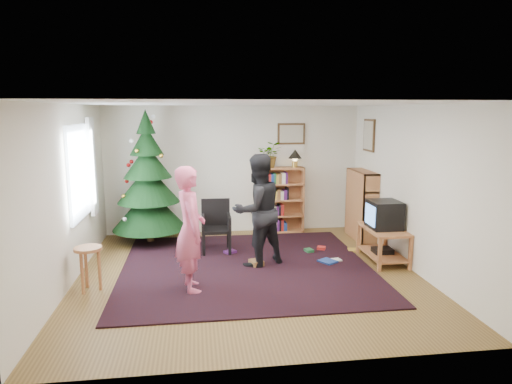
{
  "coord_description": "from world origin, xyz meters",
  "views": [
    {
      "loc": [
        -0.75,
        -6.43,
        2.41
      ],
      "look_at": [
        0.22,
        0.79,
        1.1
      ],
      "focal_mm": 32.0,
      "sensor_mm": 36.0,
      "label": 1
    }
  ],
  "objects": [
    {
      "name": "curtain",
      "position": [
        -2.43,
        1.3,
        1.5
      ],
      "size": [
        0.06,
        0.35,
        1.6
      ],
      "primitive_type": "cube",
      "color": "white",
      "rests_on": "wall_left"
    },
    {
      "name": "picture_back",
      "position": [
        1.15,
        2.48,
        1.95
      ],
      "size": [
        0.55,
        0.03,
        0.42
      ],
      "color": "#4C3319",
      "rests_on": "wall_back"
    },
    {
      "name": "wall_left",
      "position": [
        -2.5,
        0.0,
        1.25
      ],
      "size": [
        0.02,
        5.0,
        2.5
      ],
      "primitive_type": "cube",
      "color": "silver",
      "rests_on": "floor"
    },
    {
      "name": "rug",
      "position": [
        0.0,
        0.3,
        0.01
      ],
      "size": [
        3.8,
        3.6,
        0.02
      ],
      "primitive_type": "cube",
      "color": "black",
      "rests_on": "floor"
    },
    {
      "name": "table_lamp",
      "position": [
        1.2,
        2.34,
        1.54
      ],
      "size": [
        0.26,
        0.26,
        0.35
      ],
      "color": "#A57F33",
      "rests_on": "bookshelf_back"
    },
    {
      "name": "christmas_tree",
      "position": [
        -1.61,
        1.92,
        1.01
      ],
      "size": [
        1.34,
        1.34,
        2.43
      ],
      "rotation": [
        0.0,
        0.0,
        -0.03
      ],
      "color": "#3F2816",
      "rests_on": "rug"
    },
    {
      "name": "person_by_chair",
      "position": [
        0.19,
        0.41,
        0.88
      ],
      "size": [
        1.06,
        0.97,
        1.76
      ],
      "primitive_type": "imported",
      "rotation": [
        0.0,
        0.0,
        3.59
      ],
      "color": "black",
      "rests_on": "rug"
    },
    {
      "name": "armchair",
      "position": [
        -0.42,
        1.22,
        0.48
      ],
      "size": [
        0.5,
        0.5,
        0.9
      ],
      "rotation": [
        0.0,
        0.0,
        -0.02
      ],
      "color": "black",
      "rests_on": "rug"
    },
    {
      "name": "floor_clutter",
      "position": [
        1.03,
        0.68,
        0.04
      ],
      "size": [
        2.35,
        0.88,
        0.08
      ],
      "color": "#A51E19",
      "rests_on": "rug"
    },
    {
      "name": "person_standing",
      "position": [
        -0.84,
        -0.48,
        0.85
      ],
      "size": [
        0.51,
        0.68,
        1.7
      ],
      "primitive_type": "imported",
      "rotation": [
        0.0,
        0.0,
        1.75
      ],
      "color": "#D5557B",
      "rests_on": "rug"
    },
    {
      "name": "bookshelf_back",
      "position": [
        0.9,
        2.34,
        0.66
      ],
      "size": [
        0.95,
        0.3,
        1.3
      ],
      "color": "#A4683A",
      "rests_on": "floor"
    },
    {
      "name": "ceiling",
      "position": [
        0.0,
        0.0,
        2.5
      ],
      "size": [
        5.0,
        5.0,
        0.0
      ],
      "primitive_type": "plane",
      "rotation": [
        3.14,
        0.0,
        0.0
      ],
      "color": "white",
      "rests_on": "wall_back"
    },
    {
      "name": "picture_right",
      "position": [
        2.48,
        1.75,
        1.95
      ],
      "size": [
        0.03,
        0.5,
        0.6
      ],
      "color": "#4C3319",
      "rests_on": "wall_right"
    },
    {
      "name": "stool",
      "position": [
        -2.2,
        -0.34,
        0.47
      ],
      "size": [
        0.37,
        0.37,
        0.61
      ],
      "color": "#A4683A",
      "rests_on": "floor"
    },
    {
      "name": "bookshelf_right",
      "position": [
        2.34,
        1.64,
        0.66
      ],
      "size": [
        0.3,
        0.95,
        1.3
      ],
      "rotation": [
        0.0,
        0.0,
        1.57
      ],
      "color": "#A4683A",
      "rests_on": "floor"
    },
    {
      "name": "wall_back",
      "position": [
        0.0,
        2.5,
        1.25
      ],
      "size": [
        5.0,
        0.02,
        2.5
      ],
      "primitive_type": "cube",
      "color": "silver",
      "rests_on": "floor"
    },
    {
      "name": "crt_tv",
      "position": [
        2.22,
        0.31,
        0.77
      ],
      "size": [
        0.47,
        0.51,
        0.44
      ],
      "color": "black",
      "rests_on": "tv_stand"
    },
    {
      "name": "window_pane",
      "position": [
        -2.47,
        0.6,
        1.5
      ],
      "size": [
        0.04,
        1.2,
        1.4
      ],
      "primitive_type": "cube",
      "color": "silver",
      "rests_on": "wall_left"
    },
    {
      "name": "tv_stand",
      "position": [
        2.22,
        0.31,
        0.33
      ],
      "size": [
        0.55,
        0.99,
        0.55
      ],
      "color": "#A4683A",
      "rests_on": "floor"
    },
    {
      "name": "floor",
      "position": [
        0.0,
        0.0,
        0.0
      ],
      "size": [
        5.0,
        5.0,
        0.0
      ],
      "primitive_type": "plane",
      "color": "brown",
      "rests_on": "ground"
    },
    {
      "name": "wall_right",
      "position": [
        2.5,
        0.0,
        1.25
      ],
      "size": [
        0.02,
        5.0,
        2.5
      ],
      "primitive_type": "cube",
      "color": "silver",
      "rests_on": "floor"
    },
    {
      "name": "potted_plant",
      "position": [
        0.7,
        2.34,
        1.56
      ],
      "size": [
        0.53,
        0.48,
        0.51
      ],
      "primitive_type": "imported",
      "rotation": [
        0.0,
        0.0,
        -0.18
      ],
      "color": "gray",
      "rests_on": "bookshelf_back"
    },
    {
      "name": "wall_front",
      "position": [
        0.0,
        -2.5,
        1.25
      ],
      "size": [
        5.0,
        0.02,
        2.5
      ],
      "primitive_type": "cube",
      "color": "silver",
      "rests_on": "floor"
    }
  ]
}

